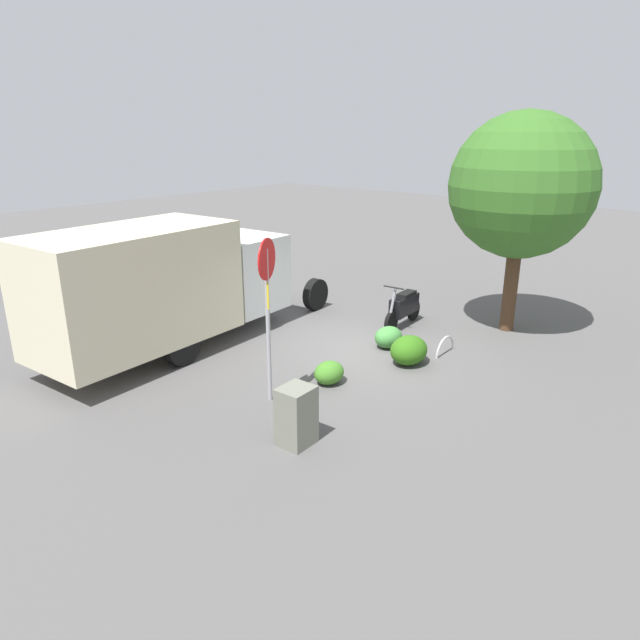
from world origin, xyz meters
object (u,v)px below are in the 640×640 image
at_px(motorcycle, 404,307).
at_px(stop_sign, 268,295).
at_px(box_truck_near, 168,281).
at_px(street_tree, 522,186).
at_px(utility_cabinet, 296,416).
at_px(bike_rack_hoop, 445,353).

relative_size(motorcycle, stop_sign, 0.58).
height_order(box_truck_near, street_tree, street_tree).
xyz_separation_m(box_truck_near, street_tree, (-6.30, 5.57, 2.00)).
distance_m(utility_cabinet, bike_rack_hoop, 5.16).
bearing_deg(utility_cabinet, bike_rack_hoop, 179.80).
bearing_deg(bike_rack_hoop, motorcycle, -120.74).
height_order(box_truck_near, motorcycle, box_truck_near).
xyz_separation_m(box_truck_near, motorcycle, (-4.85, 3.35, -1.11)).
height_order(box_truck_near, utility_cabinet, box_truck_near).
bearing_deg(stop_sign, street_tree, 164.36).
height_order(motorcycle, stop_sign, stop_sign).
distance_m(box_truck_near, stop_sign, 3.73).
relative_size(utility_cabinet, bike_rack_hoop, 1.19).
relative_size(stop_sign, bike_rack_hoop, 3.69).
height_order(motorcycle, street_tree, street_tree).
distance_m(box_truck_near, utility_cabinet, 5.41).
bearing_deg(motorcycle, bike_rack_hoop, 55.32).
bearing_deg(street_tree, utility_cabinet, -3.39).
distance_m(street_tree, bike_rack_hoop, 4.44).
height_order(box_truck_near, stop_sign, stop_sign).
bearing_deg(bike_rack_hoop, stop_sign, -18.94).
bearing_deg(stop_sign, motorcycle, -176.56).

